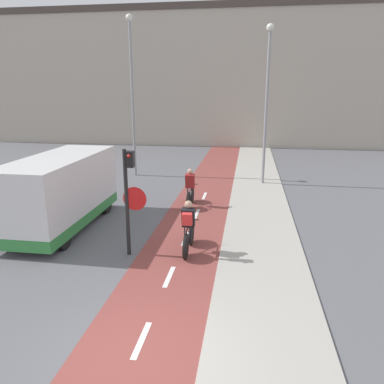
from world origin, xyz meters
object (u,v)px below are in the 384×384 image
(street_lamp_sidewalk, at_px, (267,91))
(cyclist_near, at_px, (188,228))
(van, at_px, (61,193))
(street_lamp_far, at_px, (132,83))
(cyclist_far, at_px, (190,190))
(traffic_light_pole, at_px, (129,191))

(street_lamp_sidewalk, bearing_deg, cyclist_near, -105.39)
(van, bearing_deg, cyclist_near, -16.75)
(street_lamp_far, bearing_deg, van, -90.39)
(street_lamp_far, bearing_deg, cyclist_far, -53.15)
(traffic_light_pole, xyz_separation_m, street_lamp_far, (-2.93, 9.96, 3.01))
(cyclist_far, bearing_deg, street_lamp_sidewalk, 54.70)
(street_lamp_far, bearing_deg, traffic_light_pole, -73.63)
(street_lamp_sidewalk, distance_m, van, 10.57)
(street_lamp_far, relative_size, cyclist_near, 4.74)
(street_lamp_far, xyz_separation_m, cyclist_near, (4.51, -9.54, -4.17))
(street_lamp_far, height_order, cyclist_near, street_lamp_far)
(street_lamp_far, xyz_separation_m, street_lamp_sidewalk, (6.88, -0.91, -0.39))
(street_lamp_far, distance_m, cyclist_far, 7.71)
(traffic_light_pole, xyz_separation_m, cyclist_far, (0.94, 4.80, -1.21))
(street_lamp_far, xyz_separation_m, cyclist_far, (3.87, -5.16, -4.22))
(street_lamp_sidewalk, distance_m, cyclist_near, 9.72)
(street_lamp_sidewalk, relative_size, cyclist_far, 4.38)
(street_lamp_far, distance_m, cyclist_near, 11.35)
(traffic_light_pole, relative_size, street_lamp_far, 0.37)
(traffic_light_pole, distance_m, cyclist_far, 5.03)
(cyclist_near, xyz_separation_m, van, (-4.56, 1.37, 0.48))
(traffic_light_pole, distance_m, van, 3.54)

